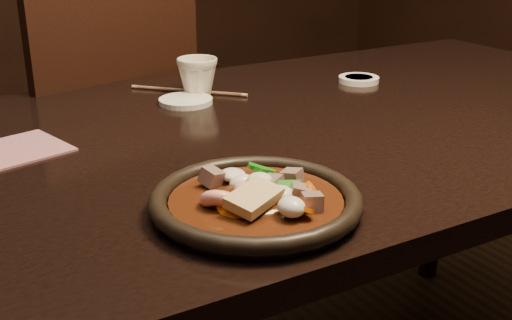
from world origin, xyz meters
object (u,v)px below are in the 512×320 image
chair (100,159)px  plate (256,202)px  table (320,154)px  tea_cup (197,75)px

chair → plate: bearing=72.8°
table → chair: bearing=114.1°
table → plate: bearing=-136.6°
plate → chair: bearing=86.9°
plate → tea_cup: size_ratio=3.22×
chair → tea_cup: chair is taller
tea_cup → plate: bearing=-107.7°
tea_cup → chair: bearing=110.2°
table → chair: 0.66m
plate → table: bearing=43.4°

